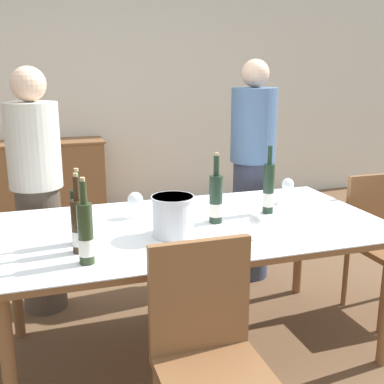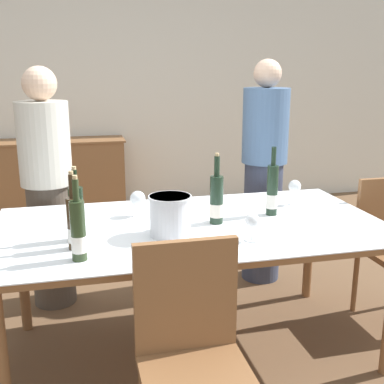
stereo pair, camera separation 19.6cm
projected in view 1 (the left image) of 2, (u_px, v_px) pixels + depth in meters
name	position (u px, v px, depth m)	size (l,w,h in m)	color
ground_plane	(192.00, 349.00, 2.77)	(12.00, 12.00, 0.00)	brown
back_wall	(105.00, 83.00, 5.22)	(8.00, 0.10, 2.80)	silver
sideboard_cabinet	(39.00, 182.00, 4.97)	(1.36, 0.46, 0.84)	brown
dining_table	(192.00, 235.00, 2.60)	(2.07, 1.10, 0.76)	brown
ice_bucket	(173.00, 215.00, 2.38)	(0.22, 0.22, 0.21)	silver
wine_bottle_0	(216.00, 200.00, 2.58)	(0.07, 0.07, 0.38)	#1E3323
wine_bottle_1	(79.00, 218.00, 2.28)	(0.07, 0.07, 0.37)	black
wine_bottle_2	(268.00, 190.00, 2.75)	(0.06, 0.06, 0.39)	#1E3323
wine_bottle_3	(86.00, 235.00, 2.04)	(0.07, 0.07, 0.38)	#28381E
wine_bottle_4	(79.00, 227.00, 2.17)	(0.07, 0.07, 0.37)	#332314
wine_glass_0	(255.00, 221.00, 2.34)	(0.07, 0.07, 0.14)	white
wine_glass_1	(288.00, 185.00, 2.98)	(0.08, 0.08, 0.15)	white
wine_glass_2	(135.00, 200.00, 2.68)	(0.09, 0.09, 0.15)	white
chair_near_front	(208.00, 346.00, 1.87)	(0.42, 0.42, 0.92)	brown
chair_right_end	(383.00, 234.00, 3.12)	(0.42, 0.42, 0.90)	brown
person_host	(37.00, 193.00, 3.06)	(0.33, 0.33, 1.58)	#51473D
person_guest_left	(252.00, 173.00, 3.56)	(0.33, 0.33, 1.63)	#383F56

